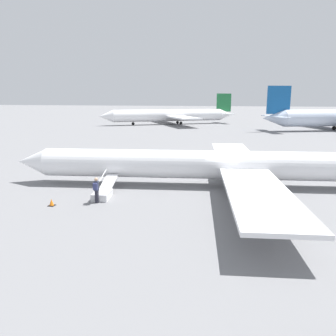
{
  "coord_description": "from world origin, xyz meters",
  "views": [
    {
      "loc": [
        -2.15,
        25.77,
        6.89
      ],
      "look_at": [
        4.19,
        1.45,
        1.58
      ],
      "focal_mm": 35.0,
      "sensor_mm": 36.0,
      "label": 1
    }
  ],
  "objects_px": {
    "airplane_main": "(235,165)",
    "boarding_stairs": "(104,192)",
    "passenger": "(96,188)",
    "airplane_taxiing_distant": "(171,115)"
  },
  "relations": [
    {
      "from": "airplane_main",
      "to": "boarding_stairs",
      "type": "xyz_separation_m",
      "value": [
        8.92,
        5.22,
        -1.41
      ]
    },
    {
      "from": "airplane_main",
      "to": "boarding_stairs",
      "type": "relative_size",
      "value": 8.36
    },
    {
      "from": "airplane_main",
      "to": "passenger",
      "type": "distance_m",
      "value": 11.01
    },
    {
      "from": "airplane_taxiing_distant",
      "to": "boarding_stairs",
      "type": "relative_size",
      "value": 8.38
    },
    {
      "from": "boarding_stairs",
      "to": "passenger",
      "type": "xyz_separation_m",
      "value": [
        -0.16,
        1.4,
        0.65
      ]
    },
    {
      "from": "airplane_main",
      "to": "airplane_taxiing_distant",
      "type": "height_order",
      "value": "airplane_taxiing_distant"
    },
    {
      "from": "airplane_taxiing_distant",
      "to": "passenger",
      "type": "height_order",
      "value": "airplane_taxiing_distant"
    },
    {
      "from": "boarding_stairs",
      "to": "passenger",
      "type": "distance_m",
      "value": 1.55
    },
    {
      "from": "airplane_taxiing_distant",
      "to": "passenger",
      "type": "bearing_deg",
      "value": 68.29
    },
    {
      "from": "passenger",
      "to": "boarding_stairs",
      "type": "bearing_deg",
      "value": -2.98
    }
  ]
}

